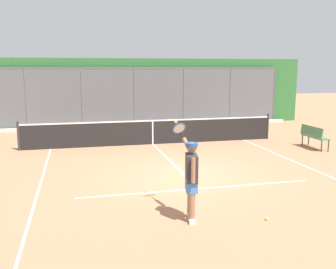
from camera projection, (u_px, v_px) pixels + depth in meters
name	position (u px, v px, depth m)	size (l,w,h in m)	color
ground_plane	(184.00, 175.00, 10.70)	(60.00, 60.00, 0.00)	#B27551
court_line_markings	(201.00, 191.00, 9.25)	(7.78, 10.56, 0.01)	white
fence_backdrop	(132.00, 92.00, 19.78)	(18.56, 1.37, 3.45)	#565B60
tennis_net	(153.00, 132.00, 14.92)	(10.00, 0.09, 1.07)	#2D2D2D
tennis_player	(191.00, 176.00, 7.38)	(0.33, 1.36, 1.86)	silver
tennis_ball_near_baseline	(267.00, 219.00, 7.50)	(0.07, 0.07, 0.07)	#D6E042
courtside_bench	(314.00, 135.00, 14.13)	(0.40, 1.30, 0.84)	#477A51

